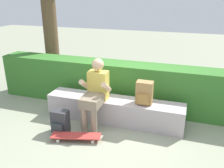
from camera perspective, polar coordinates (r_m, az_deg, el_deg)
The scene contains 7 objects.
ground_plane at distance 4.25m, azimuth -1.08°, elevation -11.01°, with size 24.00×24.00×0.00m, color gray.
bench_main at distance 4.45m, azimuth 0.51°, elevation -6.18°, with size 2.52×0.45×0.44m.
person_skater at distance 4.18m, azimuth -3.97°, elevation -1.73°, with size 0.49×0.62×1.19m.
skateboard_near_person at distance 4.00m, azimuth -8.56°, elevation -12.13°, with size 0.82×0.40×0.09m.
backpack_on_bench at distance 4.15m, azimuth 7.69°, elevation -2.16°, with size 0.28×0.23×0.40m.
backpack_on_ground at distance 4.21m, azimuth -12.23°, elevation -8.78°, with size 0.28×0.23×0.40m.
hedge_row at distance 4.91m, azimuth 4.58°, elevation -0.49°, with size 5.83×0.53×0.93m.
Camera 1 is at (1.21, -3.40, 2.23)m, focal length 38.46 mm.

